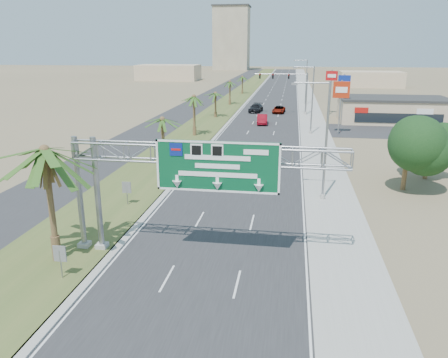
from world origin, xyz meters
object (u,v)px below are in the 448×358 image
at_px(palm_near, 44,151).
at_px(store_building, 392,110).
at_px(sign_gantry, 192,163).
at_px(pole_sign_red_near, 341,92).
at_px(car_mid_lane, 262,119).
at_px(car_right_lane, 279,110).
at_px(pole_sign_red_far, 331,79).
at_px(pole_sign_blue, 344,87).
at_px(car_far, 256,108).
at_px(signal_mast, 296,89).
at_px(car_left_lane, 233,148).

distance_m(palm_near, store_building, 66.04).
bearing_deg(sign_gantry, pole_sign_red_near, 73.45).
height_order(car_mid_lane, car_right_lane, car_mid_lane).
relative_size(palm_near, pole_sign_red_far, 0.98).
bearing_deg(store_building, pole_sign_blue, -156.54).
xyz_separation_m(car_far, pole_sign_blue, (15.65, -12.29, 5.48)).
xyz_separation_m(car_right_lane, pole_sign_blue, (11.00, -11.58, 5.61)).
xyz_separation_m(signal_mast, pole_sign_red_far, (6.66, 1.42, 1.87)).
bearing_deg(car_far, pole_sign_blue, -31.55).
xyz_separation_m(signal_mast, car_left_lane, (-7.56, -34.45, -4.09)).
xyz_separation_m(signal_mast, car_mid_lane, (-5.55, -11.92, -4.04)).
xyz_separation_m(palm_near, signal_mast, (14.37, 63.97, -2.08)).
xyz_separation_m(car_far, pole_sign_red_near, (14.30, -21.70, 5.42)).
relative_size(sign_gantry, car_mid_lane, 3.39).
bearing_deg(pole_sign_red_near, car_left_lane, -132.77).
bearing_deg(car_left_lane, palm_near, -105.84).
distance_m(store_building, car_far, 26.07).
xyz_separation_m(palm_near, pole_sign_red_far, (21.03, 65.39, -0.21)).
xyz_separation_m(sign_gantry, car_far, (-1.59, 64.46, -5.25)).
height_order(pole_sign_red_near, pole_sign_red_far, pole_sign_red_far).
bearing_deg(sign_gantry, car_left_lane, 92.75).
xyz_separation_m(sign_gantry, store_building, (23.06, 56.07, -4.06)).
relative_size(palm_near, pole_sign_red_near, 1.04).
xyz_separation_m(sign_gantry, pole_sign_red_far, (12.89, 63.47, 0.66)).
bearing_deg(pole_sign_red_near, store_building, 52.12).
relative_size(car_right_lane, pole_sign_red_far, 0.57).
relative_size(palm_near, car_right_lane, 1.71).
relative_size(signal_mast, pole_sign_blue, 1.23).
bearing_deg(car_far, car_left_lane, -82.99).
bearing_deg(signal_mast, pole_sign_blue, -51.61).
bearing_deg(pole_sign_red_far, car_far, 176.07).
xyz_separation_m(sign_gantry, palm_near, (-8.14, -1.93, 0.87)).
bearing_deg(car_far, car_right_lane, -2.09).
bearing_deg(pole_sign_red_near, pole_sign_red_far, 89.49).
height_order(sign_gantry, car_far, sign_gantry).
bearing_deg(car_far, pole_sign_red_far, 2.67).
xyz_separation_m(store_building, pole_sign_blue, (-9.00, -3.91, 4.29)).
relative_size(palm_near, signal_mast, 0.81).
xyz_separation_m(store_building, pole_sign_red_far, (-10.17, 7.39, 4.72)).
bearing_deg(car_left_lane, pole_sign_red_near, 44.39).
bearing_deg(sign_gantry, car_far, 91.41).
bearing_deg(car_far, car_mid_lane, -74.38).
relative_size(car_mid_lane, pole_sign_red_far, 0.58).
relative_size(sign_gantry, car_far, 3.01).
height_order(sign_gantry, pole_sign_red_near, pole_sign_red_near).
relative_size(pole_sign_blue, pole_sign_red_far, 0.98).
distance_m(sign_gantry, pole_sign_blue, 54.03).
bearing_deg(car_mid_lane, car_left_lane, -99.15).
bearing_deg(car_far, palm_near, -89.04).
bearing_deg(palm_near, car_right_lane, 80.32).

